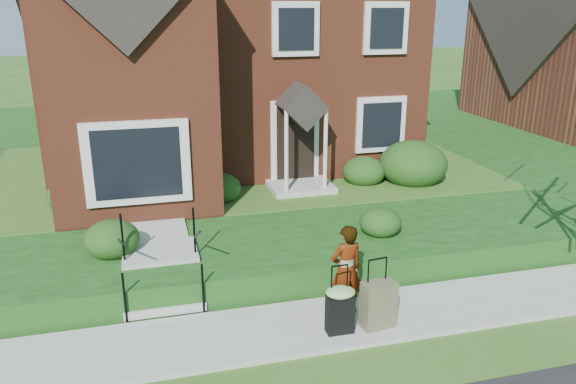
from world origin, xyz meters
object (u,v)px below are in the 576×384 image
object	(u,v)px
woman	(346,270)
suitcase_olive	(378,304)
suitcase_black	(340,307)
front_steps	(162,270)

from	to	relation	value
woman	suitcase_olive	size ratio (longest dim) A/B	1.35
suitcase_black	suitcase_olive	distance (m)	0.67
front_steps	suitcase_black	size ratio (longest dim) A/B	1.73
woman	suitcase_olive	world-z (taller)	woman
suitcase_olive	woman	bearing A→B (deg)	116.20
front_steps	suitcase_olive	xyz separation A→B (m)	(3.38, -2.20, 0.01)
front_steps	suitcase_olive	bearing A→B (deg)	-33.00
front_steps	woman	bearing A→B (deg)	-28.46
woman	front_steps	bearing A→B (deg)	-36.82
front_steps	suitcase_olive	distance (m)	4.04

